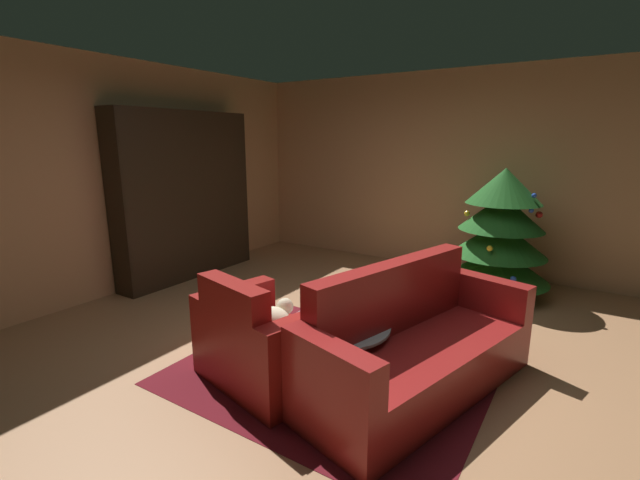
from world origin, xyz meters
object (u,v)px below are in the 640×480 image
object	(u,v)px
bookshelf_unit	(194,196)
bottle_on_table	(353,320)
armchair_red	(263,344)
decorated_tree	(500,232)
coffee_table	(338,329)
book_stack_on_table	(342,320)
couch_red	(415,349)

from	to	relation	value
bookshelf_unit	bottle_on_table	world-z (taller)	bookshelf_unit
armchair_red	decorated_tree	size ratio (longest dim) A/B	0.76
coffee_table	bottle_on_table	bearing A→B (deg)	-29.93
armchair_red	book_stack_on_table	xyz separation A→B (m)	(0.49, 0.34, 0.18)
armchair_red	coffee_table	world-z (taller)	armchair_red
couch_red	decorated_tree	size ratio (longest dim) A/B	1.40
decorated_tree	couch_red	bearing A→B (deg)	-92.28
couch_red	decorated_tree	xyz separation A→B (m)	(0.10, 2.42, 0.44)
bookshelf_unit	bottle_on_table	distance (m)	3.50
armchair_red	decorated_tree	distance (m)	3.17
couch_red	decorated_tree	bearing A→B (deg)	87.72
book_stack_on_table	couch_red	bearing A→B (deg)	19.17
book_stack_on_table	bottle_on_table	size ratio (longest dim) A/B	0.72
coffee_table	book_stack_on_table	xyz separation A→B (m)	(0.03, 0.03, 0.07)
bottle_on_table	book_stack_on_table	bearing A→B (deg)	140.16
book_stack_on_table	bottle_on_table	xyz separation A→B (m)	(0.16, -0.14, 0.08)
book_stack_on_table	armchair_red	bearing A→B (deg)	-144.96
armchair_red	coffee_table	distance (m)	0.57
armchair_red	bottle_on_table	world-z (taller)	armchair_red
bookshelf_unit	book_stack_on_table	bearing A→B (deg)	-23.30
armchair_red	decorated_tree	xyz separation A→B (m)	(1.09, 2.94, 0.45)
couch_red	decorated_tree	distance (m)	2.46
bookshelf_unit	book_stack_on_table	size ratio (longest dim) A/B	10.00
bookshelf_unit	book_stack_on_table	distance (m)	3.31
bottle_on_table	bookshelf_unit	bearing A→B (deg)	155.70
couch_red	coffee_table	world-z (taller)	couch_red
couch_red	bookshelf_unit	bearing A→B (deg)	162.39
bookshelf_unit	decorated_tree	size ratio (longest dim) A/B	1.44
couch_red	book_stack_on_table	world-z (taller)	couch_red
coffee_table	book_stack_on_table	size ratio (longest dim) A/B	3.68
armchair_red	bottle_on_table	xyz separation A→B (m)	(0.65, 0.21, 0.27)
coffee_table	bottle_on_table	world-z (taller)	bottle_on_table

